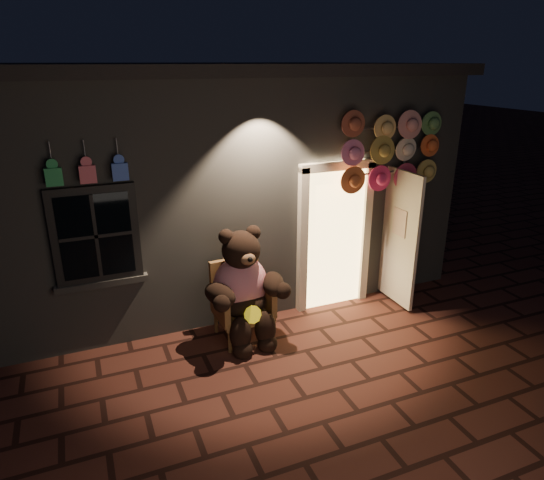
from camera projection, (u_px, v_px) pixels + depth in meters
ground at (290, 376)px, 5.71m from camera, size 60.00×60.00×0.00m
shop_building at (199, 167)px, 8.57m from camera, size 7.30×5.95×3.51m
wicker_armchair at (240, 300)px, 6.42m from camera, size 0.74×0.67×1.03m
teddy_bear at (243, 288)px, 6.23m from camera, size 1.16×0.91×1.59m
hat_rack at (394, 153)px, 6.78m from camera, size 1.62×0.22×2.86m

